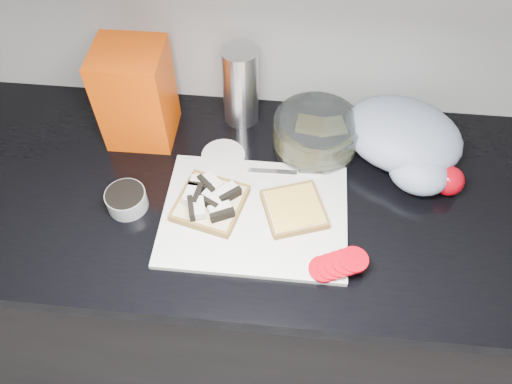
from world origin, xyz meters
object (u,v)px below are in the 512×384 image
glass_bowl (316,134)px  steel_canister (241,86)px  cutting_board (255,215)px  bread_bag (136,95)px

glass_bowl → steel_canister: steel_canister is taller
steel_canister → cutting_board: bearing=-78.0°
bread_bag → steel_canister: bread_bag is taller
cutting_board → bread_bag: size_ratio=1.64×
glass_bowl → steel_canister: (-0.19, 0.08, 0.06)m
cutting_board → glass_bowl: bearing=60.8°
bread_bag → glass_bowl: bearing=-1.6°
cutting_board → glass_bowl: glass_bowl is taller
bread_bag → steel_canister: bearing=17.1°
cutting_board → bread_bag: bearing=142.5°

